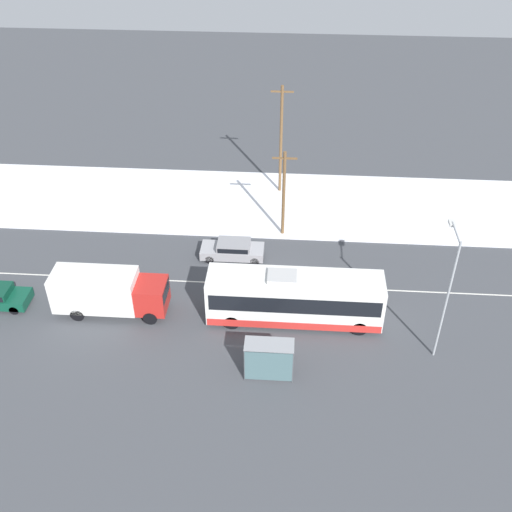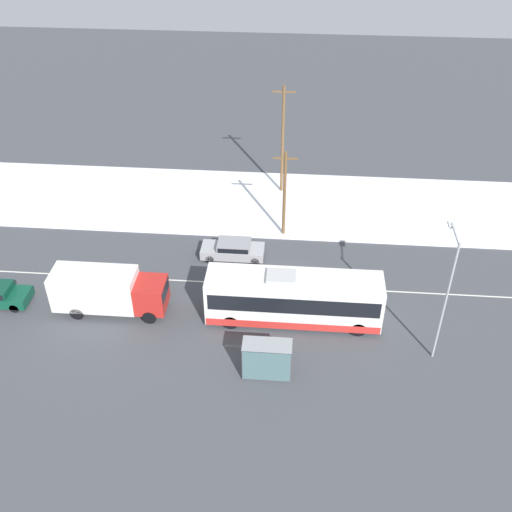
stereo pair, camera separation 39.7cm
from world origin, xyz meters
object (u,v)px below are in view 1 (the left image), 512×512
sedan_car (233,249)px  bus_shelter (269,357)px  utility_pole_roadside (284,193)px  utility_pole_snowlot (281,139)px  pedestrian_at_stop (275,348)px  city_bus (294,298)px  streetlamp (448,284)px  box_truck (108,291)px

sedan_car → bus_shelter: (3.21, -11.47, 0.93)m
sedan_car → utility_pole_roadside: (3.50, 3.29, 2.94)m
utility_pole_snowlot → pedestrian_at_stop: bearing=-88.6°
city_bus → streetlamp: bearing=-14.4°
city_bus → sedan_car: city_bus is taller
city_bus → box_truck: city_bus is taller
pedestrian_at_stop → streetlamp: size_ratio=0.21×
streetlamp → sedan_car: bearing=146.7°
city_bus → utility_pole_snowlot: 16.60m
sedan_car → utility_pole_roadside: bearing=-136.8°
bus_shelter → utility_pole_snowlot: size_ratio=0.30×
bus_shelter → streetlamp: 10.78m
city_bus → bus_shelter: city_bus is taller
city_bus → utility_pole_roadside: bearing=96.2°
sedan_car → pedestrian_at_stop: (3.51, -10.10, 0.31)m
box_truck → pedestrian_at_stop: box_truck is taller
bus_shelter → sedan_car: bearing=105.6°
pedestrian_at_stop → streetlamp: 10.43m
pedestrian_at_stop → utility_pole_snowlot: (-0.48, 19.97, 3.84)m
streetlamp → utility_pole_snowlot: 20.92m
bus_shelter → utility_pole_roadside: bearing=88.9°
pedestrian_at_stop → bus_shelter: bus_shelter is taller
box_truck → bus_shelter: (10.57, -5.05, 0.03)m
sedan_car → utility_pole_snowlot: bearing=-107.1°
box_truck → streetlamp: 20.76m
city_bus → bus_shelter: (-1.34, -5.11, -0.05)m
box_truck → sedan_car: bearing=41.0°
city_bus → pedestrian_at_stop: city_bus is taller
box_truck → pedestrian_at_stop: size_ratio=4.25×
box_truck → pedestrian_at_stop: (10.88, -3.69, -0.60)m
box_truck → streetlamp: (20.35, -2.11, 3.48)m
city_bus → streetlamp: streetlamp is taller
sedan_car → streetlamp: size_ratio=0.55×
pedestrian_at_stop → bus_shelter: bearing=-102.5°
box_truck → sedan_car: 9.81m
pedestrian_at_stop → bus_shelter: 1.53m
pedestrian_at_stop → bus_shelter: (-0.30, -1.37, 0.63)m
bus_shelter → utility_pole_snowlot: bearing=90.5°
utility_pole_roadside → utility_pole_snowlot: 6.70m
sedan_car → pedestrian_at_stop: 10.70m
sedan_car → utility_pole_roadside: size_ratio=0.65×
bus_shelter → utility_pole_snowlot: (-0.17, 21.34, 3.21)m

